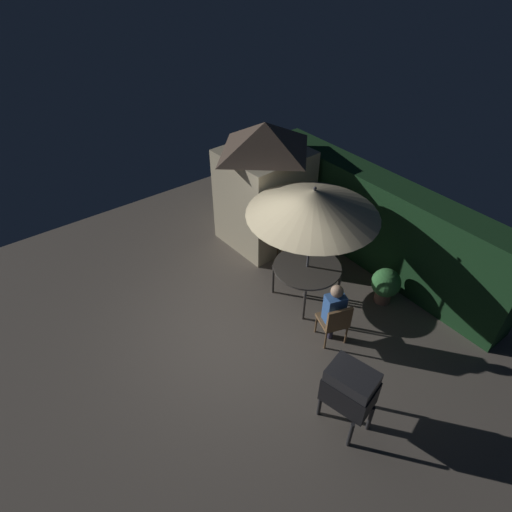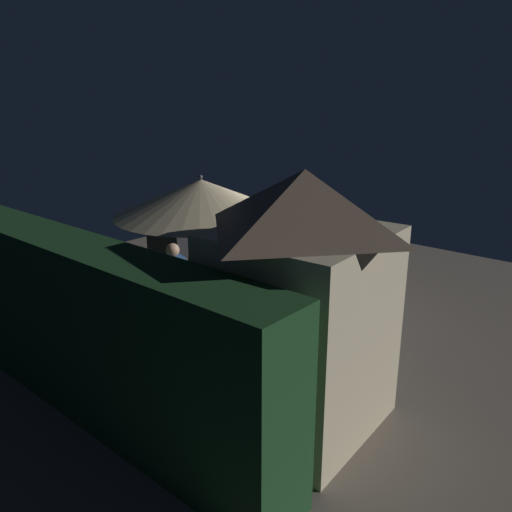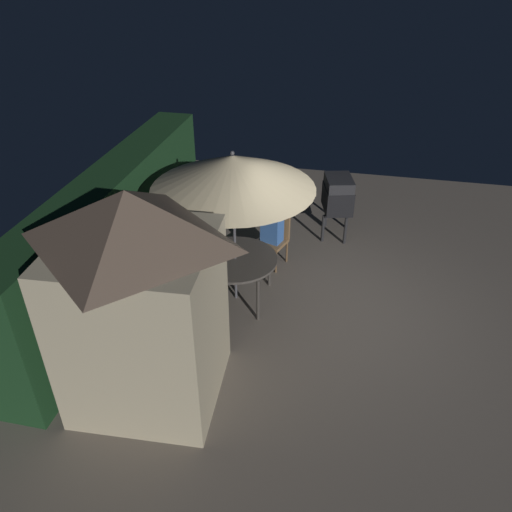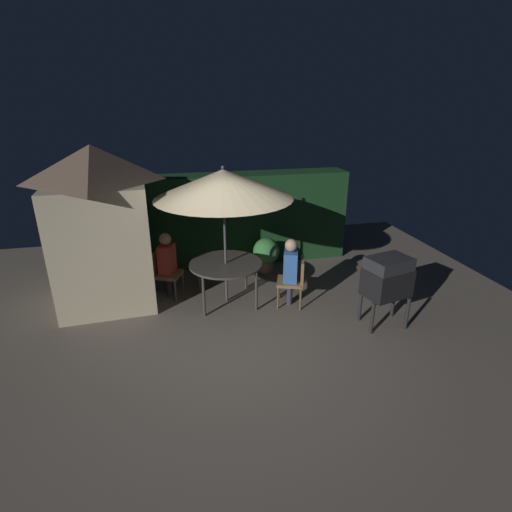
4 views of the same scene
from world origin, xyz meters
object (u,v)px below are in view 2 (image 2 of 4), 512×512
person_in_blue (174,272)px  potted_plant_by_shed (96,322)px  garden_shed (301,301)px  chair_near_shed (239,347)px  patio_table (204,300)px  person_in_red (236,325)px  patio_umbrella (201,197)px  chair_far_side (173,285)px  bbq_grill (170,241)px

person_in_blue → potted_plant_by_shed: bearing=92.0°
garden_shed → chair_near_shed: size_ratio=3.14×
patio_table → person_in_red: bearing=156.7°
patio_umbrella → chair_far_side: (1.18, -0.41, -1.67)m
garden_shed → bbq_grill: size_ratio=2.35×
chair_near_shed → chair_far_side: bearing=-21.1°
potted_plant_by_shed → garden_shed: bearing=-170.0°
garden_shed → bbq_grill: (4.50, -1.98, -0.59)m
garden_shed → person_in_blue: size_ratio=2.24×
garden_shed → chair_far_side: (3.29, -0.99, -0.92)m
patio_table → person_in_red: 1.12m
patio_table → person_in_red: (-1.03, 0.44, 0.07)m
bbq_grill → chair_far_side: bearing=140.8°
garden_shed → chair_near_shed: (1.00, -0.10, -0.92)m
person_in_red → patio_table: bearing=-23.3°
patio_table → patio_umbrella: size_ratio=0.53×
garden_shed → person_in_blue: (3.20, -0.96, -0.66)m
garden_shed → patio_umbrella: size_ratio=1.13×
garden_shed → patio_umbrella: bearing=-15.4°
patio_table → person_in_blue: bearing=-19.0°
bbq_grill → potted_plant_by_shed: (-1.35, 2.53, -0.41)m
bbq_grill → person_in_blue: 1.65m
chair_far_side → bbq_grill: bearing=-39.2°
person_in_red → chair_near_shed: bearing=156.7°
garden_shed → patio_umbrella: garden_shed is taller
potted_plant_by_shed → person_in_blue: bearing=-88.0°
patio_umbrella → chair_near_shed: (-1.11, 0.48, -1.67)m
potted_plant_by_shed → chair_near_shed: bearing=-163.0°
person_in_blue → bbq_grill: bearing=-38.2°
bbq_grill → patio_table: bearing=149.7°
bbq_grill → patio_umbrella: bearing=149.7°
patio_table → person_in_red: person_in_red is taller
chair_near_shed → person_in_red: 0.28m
patio_umbrella → person_in_blue: patio_umbrella is taller
chair_far_side → person_in_red: bearing=159.0°
chair_near_shed → chair_far_side: (2.29, -0.88, 0.00)m
bbq_grill → potted_plant_by_shed: size_ratio=1.57×
potted_plant_by_shed → person_in_red: size_ratio=0.61×
garden_shed → person_in_red: (1.07, -0.14, -0.66)m
garden_shed → potted_plant_by_shed: garden_shed is taller
patio_table → potted_plant_by_shed: patio_table is taller
chair_near_shed → potted_plant_by_shed: size_ratio=1.18×
patio_umbrella → chair_far_side: bearing=-19.0°
chair_near_shed → person_in_blue: (2.21, -0.86, 0.26)m
chair_near_shed → person_in_blue: person_in_blue is taller
patio_table → person_in_blue: (1.10, -0.38, 0.07)m
patio_table → chair_near_shed: bearing=156.7°
garden_shed → person_in_red: garden_shed is taller
potted_plant_by_shed → patio_table: bearing=-132.8°
garden_shed → potted_plant_by_shed: 3.35m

